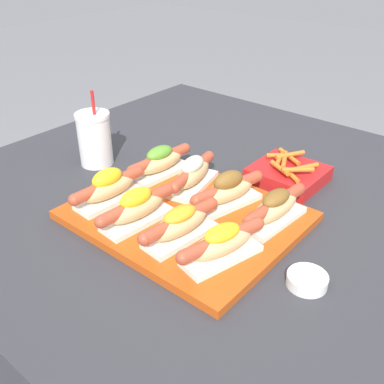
# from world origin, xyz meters

# --- Properties ---
(patio_table) EXTENTS (1.36, 1.15, 0.72)m
(patio_table) POSITION_xyz_m (0.00, 0.00, 0.36)
(patio_table) COLOR #333338
(patio_table) RESTS_ON ground_plane
(serving_tray) EXTENTS (0.45, 0.37, 0.02)m
(serving_tray) POSITION_xyz_m (-0.04, -0.14, 0.73)
(serving_tray) COLOR #CC4C14
(serving_tray) RESTS_ON patio_table
(hot_dog_0) EXTENTS (0.07, 0.20, 0.08)m
(hot_dog_0) POSITION_xyz_m (-0.20, -0.21, 0.78)
(hot_dog_0) COLOR white
(hot_dog_0) RESTS_ON serving_tray
(hot_dog_1) EXTENTS (0.07, 0.20, 0.08)m
(hot_dog_1) POSITION_xyz_m (-0.09, -0.23, 0.78)
(hot_dog_1) COLOR white
(hot_dog_1) RESTS_ON serving_tray
(hot_dog_2) EXTENTS (0.08, 0.20, 0.07)m
(hot_dog_2) POSITION_xyz_m (0.01, -0.21, 0.78)
(hot_dog_2) COLOR white
(hot_dog_2) RESTS_ON serving_tray
(hot_dog_3) EXTENTS (0.10, 0.19, 0.07)m
(hot_dog_3) POSITION_xyz_m (0.11, -0.21, 0.78)
(hot_dog_3) COLOR white
(hot_dog_3) RESTS_ON serving_tray
(hot_dog_4) EXTENTS (0.07, 0.20, 0.07)m
(hot_dog_4) POSITION_xyz_m (-0.20, -0.05, 0.78)
(hot_dog_4) COLOR white
(hot_dog_4) RESTS_ON serving_tray
(hot_dog_5) EXTENTS (0.09, 0.19, 0.07)m
(hot_dog_5) POSITION_xyz_m (-0.10, -0.05, 0.78)
(hot_dog_5) COLOR white
(hot_dog_5) RESTS_ON serving_tray
(hot_dog_6) EXTENTS (0.09, 0.19, 0.08)m
(hot_dog_6) POSITION_xyz_m (0.01, -0.06, 0.78)
(hot_dog_6) COLOR white
(hot_dog_6) RESTS_ON serving_tray
(hot_dog_7) EXTENTS (0.07, 0.20, 0.07)m
(hot_dog_7) POSITION_xyz_m (0.12, -0.05, 0.78)
(hot_dog_7) COLOR white
(hot_dog_7) RESTS_ON serving_tray
(sauce_bowl) EXTENTS (0.07, 0.07, 0.02)m
(sauce_bowl) POSITION_xyz_m (0.25, -0.16, 0.74)
(sauce_bowl) COLOR white
(sauce_bowl) RESTS_ON patio_table
(drink_cup) EXTENTS (0.09, 0.09, 0.20)m
(drink_cup) POSITION_xyz_m (-0.39, -0.09, 0.79)
(drink_cup) COLOR white
(drink_cup) RESTS_ON patio_table
(fries_basket) EXTENTS (0.16, 0.15, 0.06)m
(fries_basket) POSITION_xyz_m (0.04, 0.15, 0.74)
(fries_basket) COLOR red
(fries_basket) RESTS_ON patio_table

